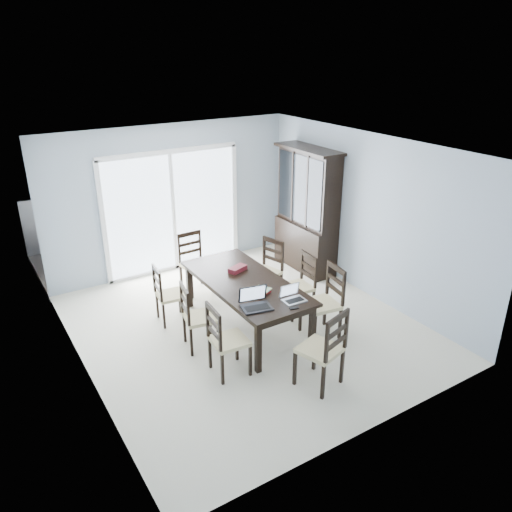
% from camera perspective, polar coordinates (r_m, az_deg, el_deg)
% --- Properties ---
extents(floor, '(5.00, 5.00, 0.00)m').
position_cam_1_polar(floor, '(7.36, -1.17, -8.11)').
color(floor, beige).
rests_on(floor, ground).
extents(ceiling, '(5.00, 5.00, 0.00)m').
position_cam_1_polar(ceiling, '(6.40, -1.36, 12.16)').
color(ceiling, white).
rests_on(ceiling, back_wall).
extents(back_wall, '(4.50, 0.02, 2.60)m').
position_cam_1_polar(back_wall, '(8.90, -9.61, 6.41)').
color(back_wall, '#94A2B0').
rests_on(back_wall, floor).
extents(wall_left, '(0.02, 5.00, 2.60)m').
position_cam_1_polar(wall_left, '(6.05, -19.90, -3.01)').
color(wall_left, '#94A2B0').
rests_on(wall_left, floor).
extents(wall_right, '(0.02, 5.00, 2.60)m').
position_cam_1_polar(wall_right, '(8.09, 12.59, 4.46)').
color(wall_right, '#94A2B0').
rests_on(wall_right, floor).
extents(balcony, '(4.50, 2.00, 0.10)m').
position_cam_1_polar(balcony, '(10.23, -11.31, 0.50)').
color(balcony, gray).
rests_on(balcony, ground).
extents(railing, '(4.50, 0.06, 1.10)m').
position_cam_1_polar(railing, '(10.92, -13.50, 5.13)').
color(railing, '#99999E').
rests_on(railing, balcony).
extents(dining_table, '(1.00, 2.20, 0.75)m').
position_cam_1_polar(dining_table, '(7.04, -1.21, -3.42)').
color(dining_table, black).
rests_on(dining_table, floor).
extents(china_hutch, '(0.50, 1.38, 2.20)m').
position_cam_1_polar(china_hutch, '(8.90, 5.84, 5.09)').
color(china_hutch, black).
rests_on(china_hutch, floor).
extents(sliding_door, '(2.52, 0.05, 2.18)m').
position_cam_1_polar(sliding_door, '(8.94, -9.46, 5.07)').
color(sliding_door, silver).
rests_on(sliding_door, floor).
extents(chair_left_near, '(0.46, 0.45, 1.11)m').
position_cam_1_polar(chair_left_near, '(6.12, -3.89, -8.80)').
color(chair_left_near, black).
rests_on(chair_left_near, floor).
extents(chair_left_mid, '(0.49, 0.48, 1.09)m').
position_cam_1_polar(chair_left_mid, '(6.68, -7.20, -6.16)').
color(chair_left_mid, black).
rests_on(chair_left_mid, floor).
extents(chair_left_far, '(0.44, 0.43, 1.03)m').
position_cam_1_polar(chair_left_far, '(7.35, -10.41, -3.71)').
color(chair_left_far, black).
rests_on(chair_left_far, floor).
extents(chair_right_near, '(0.52, 0.51, 1.20)m').
position_cam_1_polar(chair_right_near, '(6.98, 8.20, -4.27)').
color(chair_right_near, black).
rests_on(chair_right_near, floor).
extents(chair_right_mid, '(0.45, 0.44, 1.09)m').
position_cam_1_polar(chair_right_mid, '(7.51, 5.33, -2.53)').
color(chair_right_mid, black).
rests_on(chair_right_mid, floor).
extents(chair_right_far, '(0.53, 0.53, 1.13)m').
position_cam_1_polar(chair_right_far, '(7.93, 1.44, -0.82)').
color(chair_right_far, black).
rests_on(chair_right_far, floor).
extents(chair_end_near, '(0.56, 0.57, 1.20)m').
position_cam_1_polar(chair_end_near, '(5.92, 8.17, -9.73)').
color(chair_end_near, black).
rests_on(chair_end_near, floor).
extents(chair_end_far, '(0.44, 0.46, 1.14)m').
position_cam_1_polar(chair_end_far, '(8.25, -7.22, 0.04)').
color(chair_end_far, black).
rests_on(chair_end_far, floor).
extents(laptop_dark, '(0.42, 0.33, 0.26)m').
position_cam_1_polar(laptop_dark, '(6.28, 0.08, -5.51)').
color(laptop_dark, black).
rests_on(laptop_dark, dining_table).
extents(laptop_silver, '(0.30, 0.22, 0.20)m').
position_cam_1_polar(laptop_silver, '(6.47, 4.39, -4.78)').
color(laptop_silver, '#BABABC').
rests_on(laptop_silver, dining_table).
extents(book_stack, '(0.34, 0.32, 0.05)m').
position_cam_1_polar(book_stack, '(6.65, 0.45, -4.13)').
color(book_stack, maroon).
rests_on(book_stack, dining_table).
extents(cell_phone, '(0.13, 0.08, 0.01)m').
position_cam_1_polar(cell_phone, '(6.32, 4.37, -5.95)').
color(cell_phone, black).
rests_on(cell_phone, dining_table).
extents(game_box, '(0.31, 0.22, 0.07)m').
position_cam_1_polar(game_box, '(7.28, -2.12, -1.48)').
color(game_box, '#541020').
rests_on(game_box, dining_table).
extents(hot_tub, '(1.81, 1.62, 0.92)m').
position_cam_1_polar(hot_tub, '(9.75, -14.02, 2.36)').
color(hot_tub, maroon).
rests_on(hot_tub, balcony).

